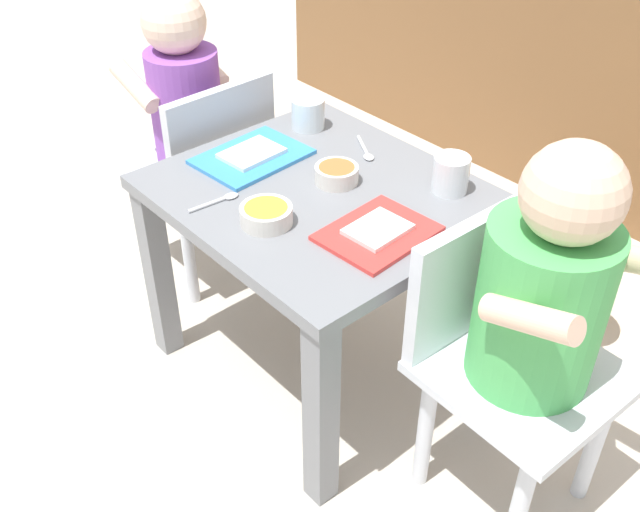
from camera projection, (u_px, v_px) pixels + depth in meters
The scene contains 13 objects.
ground_plane at pixel (320, 360), 1.58m from camera, with size 7.00×7.00×0.00m, color beige.
dining_table at pixel (320, 225), 1.37m from camera, with size 0.56×0.50×0.43m.
seated_child_left at pixel (189, 110), 1.60m from camera, with size 0.29×0.29×0.68m.
seated_child_right at pixel (536, 300), 1.07m from camera, with size 0.29×0.29×0.69m.
dog at pixel (579, 226), 1.62m from camera, with size 0.35×0.40×0.32m.
food_tray_left at pixel (252, 156), 1.41m from camera, with size 0.16×0.21×0.02m.
food_tray_right at pixel (378, 232), 1.20m from camera, with size 0.15×0.19×0.02m.
water_cup_left at pixel (450, 176), 1.30m from camera, with size 0.07×0.07×0.07m.
water_cup_right at pixel (308, 115), 1.50m from camera, with size 0.07×0.07×0.06m.
veggie_bowl_far at pixel (266, 214), 1.23m from camera, with size 0.09×0.09×0.03m.
veggie_bowl_near at pixel (337, 174), 1.34m from camera, with size 0.08×0.08×0.03m.
spoon_by_left_tray at pixel (366, 151), 1.43m from camera, with size 0.09×0.06×0.01m.
spoon_by_right_tray at pixel (219, 200), 1.29m from camera, with size 0.02×0.10×0.01m.
Camera 1 is at (0.85, -0.75, 1.12)m, focal length 41.28 mm.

